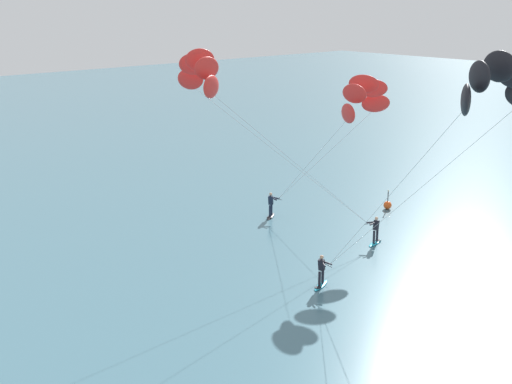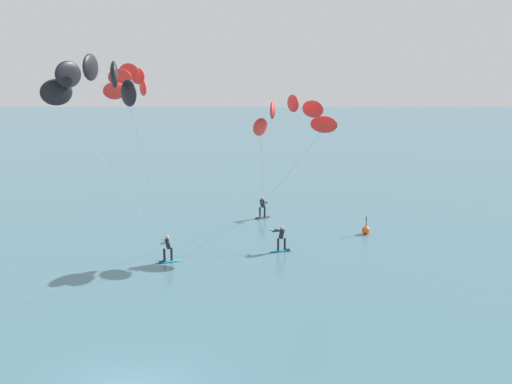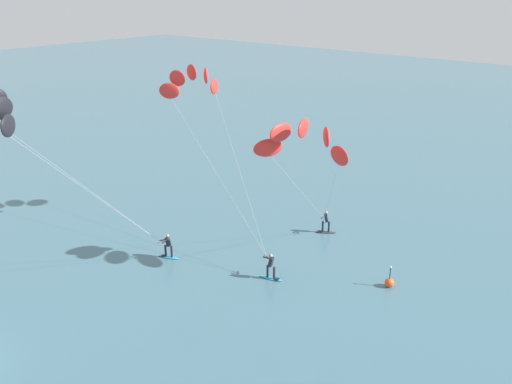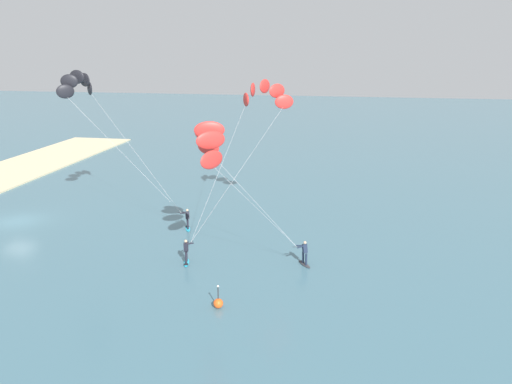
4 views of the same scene
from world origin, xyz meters
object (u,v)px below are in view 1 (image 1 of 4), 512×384
object	(u,v)px
kitesurfer_nearshore	(210,81)
kitesurfer_mid_water	(485,96)
kitesurfer_far_out	(359,101)
marker_buoy	(388,205)

from	to	relation	value
kitesurfer_nearshore	kitesurfer_mid_water	bearing A→B (deg)	-84.85
kitesurfer_nearshore	kitesurfer_far_out	size ratio (longest dim) A/B	1.24
kitesurfer_mid_water	marker_buoy	distance (m)	22.97
kitesurfer_far_out	kitesurfer_nearshore	bearing A→B (deg)	173.33
kitesurfer_nearshore	marker_buoy	xyz separation A→B (m)	(15.55, 0.37, -9.78)
kitesurfer_mid_water	kitesurfer_far_out	distance (m)	16.06
kitesurfer_far_out	marker_buoy	xyz separation A→B (m)	(5.38, 1.56, -7.89)
kitesurfer_far_out	kitesurfer_mid_water	bearing A→B (deg)	-124.04
kitesurfer_nearshore	marker_buoy	bearing A→B (deg)	1.37
kitesurfer_mid_water	kitesurfer_far_out	world-z (taller)	kitesurfer_mid_water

